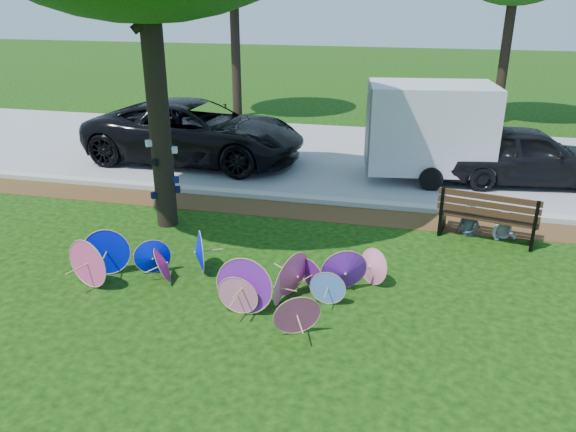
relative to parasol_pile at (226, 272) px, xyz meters
name	(u,v)px	position (x,y,z in m)	size (l,w,h in m)	color
ground	(229,312)	(0.23, -0.58, -0.39)	(90.00, 90.00, 0.00)	black
mulch_strip	(292,211)	(0.23, 3.92, -0.38)	(90.00, 1.00, 0.01)	#472D16
curb	(298,198)	(0.23, 4.62, -0.33)	(90.00, 0.30, 0.12)	#B7B5AD
street	(326,155)	(0.23, 8.77, -0.38)	(90.00, 8.00, 0.01)	gray
parasol_pile	(226,272)	(0.00, 0.00, 0.00)	(5.42, 2.38, 0.95)	pink
black_van	(196,132)	(-3.42, 7.26, 0.50)	(2.94, 6.37, 1.77)	black
dark_pickup	(526,155)	(5.71, 7.26, 0.38)	(1.81, 4.49, 1.53)	black
cargo_trailer	(429,127)	(3.21, 7.12, 1.02)	(3.17, 2.01, 2.82)	silver
park_bench	(488,214)	(4.46, 3.37, 0.13)	(1.99, 0.76, 1.04)	black
person_left	(471,205)	(4.11, 3.42, 0.27)	(0.48, 0.31, 1.31)	#3B4250
person_right	(507,213)	(4.81, 3.42, 0.17)	(0.54, 0.42, 1.11)	silver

